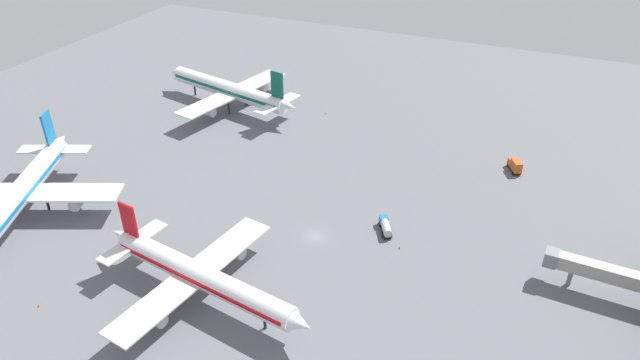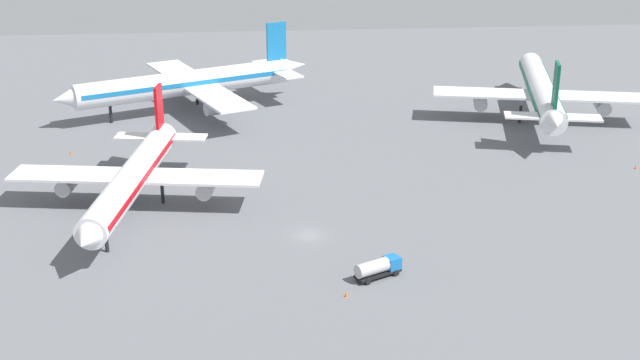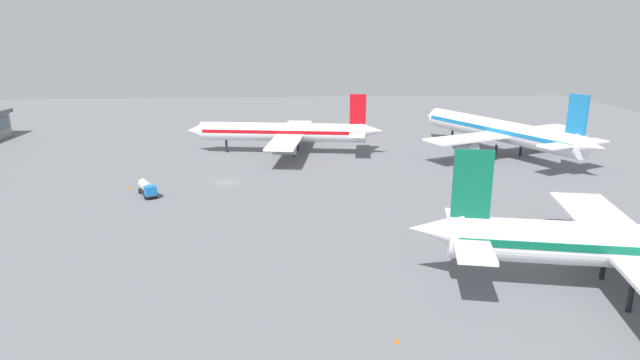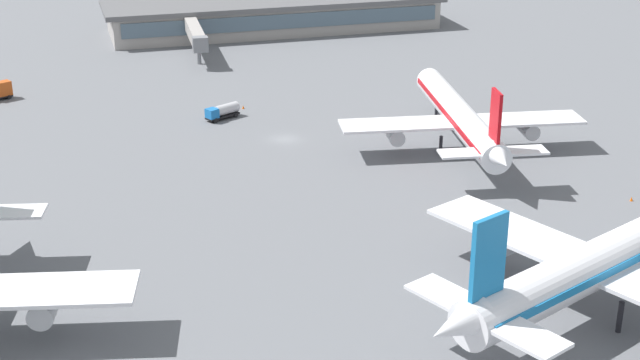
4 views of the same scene
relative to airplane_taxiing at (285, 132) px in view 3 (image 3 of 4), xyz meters
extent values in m
plane|color=slate|center=(25.44, -11.71, -5.32)|extent=(288.00, 288.00, 0.00)
cone|color=white|center=(70.75, 17.16, 1.31)|extent=(5.16, 6.83, 3.92)
cube|color=white|center=(75.40, 38.19, 0.08)|extent=(42.91, 16.11, 0.44)
cylinder|color=#A5A8AD|center=(63.82, 40.75, -1.64)|extent=(3.89, 6.24, 2.70)
cube|color=white|center=(71.55, 20.77, 1.06)|extent=(17.41, 7.56, 0.35)
cube|color=#0C593F|center=(71.55, 20.77, 6.95)|extent=(1.44, 4.29, 7.85)
cylinder|color=black|center=(71.28, 37.73, -3.60)|extent=(0.59, 0.59, 3.43)
cylinder|color=black|center=(78.95, 36.04, -3.60)|extent=(0.59, 0.59, 3.43)
cylinder|color=white|center=(-0.08, -0.53, 0.00)|extent=(10.58, 40.49, 4.43)
cone|color=white|center=(-3.39, -21.75, 0.00)|extent=(4.84, 5.03, 4.21)
cone|color=white|center=(3.22, 20.69, 0.67)|extent=(4.36, 6.02, 3.55)
cube|color=red|center=(-0.08, -0.53, 0.33)|extent=(10.42, 38.92, 0.80)
cube|color=white|center=(0.23, 1.46, -0.44)|extent=(38.81, 12.26, 0.40)
cylinder|color=#A5A8AD|center=(10.82, -0.19, -1.99)|extent=(3.21, 5.55, 2.44)
cylinder|color=#A5A8AD|center=(-10.36, 3.11, -1.99)|extent=(3.21, 5.55, 2.44)
cube|color=white|center=(2.71, 17.39, 0.44)|extent=(15.68, 5.92, 0.32)
cube|color=red|center=(2.71, 17.39, 5.76)|extent=(1.07, 3.90, 7.09)
cylinder|color=black|center=(-2.25, -14.46, -3.77)|extent=(0.53, 0.53, 3.10)
cylinder|color=black|center=(3.92, 2.11, -3.77)|extent=(0.53, 0.53, 3.10)
cylinder|color=black|center=(-3.09, 3.20, -3.77)|extent=(0.53, 0.53, 3.10)
cylinder|color=white|center=(5.08, 51.10, 0.73)|extent=(44.02, 22.93, 5.04)
cone|color=white|center=(-17.30, 41.34, 0.73)|extent=(6.53, 6.40, 4.79)
cone|color=white|center=(27.47, 60.86, 1.49)|extent=(7.39, 6.21, 4.03)
cube|color=#1972B2|center=(5.08, 51.10, 1.11)|extent=(42.38, 22.29, 0.91)
cube|color=white|center=(7.18, 52.02, 0.23)|extent=(24.12, 42.83, 0.45)
cylinder|color=#A5A8AD|center=(12.05, 40.84, -1.54)|extent=(6.57, 4.92, 2.77)
cylinder|color=#A5A8AD|center=(2.31, 63.19, -1.54)|extent=(6.57, 4.92, 2.77)
cube|color=white|center=(23.98, 59.34, 1.23)|extent=(10.72, 17.60, 0.36)
cube|color=#1972B2|center=(23.98, 59.34, 7.28)|extent=(4.25, 2.26, 8.06)
cylinder|color=black|center=(-9.62, 44.69, -3.55)|extent=(0.60, 0.60, 3.53)
cylinder|color=black|center=(10.05, 48.87, -3.55)|extent=(0.60, 0.60, 3.53)
cylinder|color=black|center=(6.83, 56.26, -3.55)|extent=(0.60, 0.60, 3.53)
cube|color=black|center=(33.28, -25.07, -4.77)|extent=(6.47, 4.59, 0.30)
cube|color=#1966B2|center=(35.27, -24.04, -3.82)|extent=(2.47, 2.52, 1.60)
cube|color=#3F596B|center=(35.99, -23.66, -3.50)|extent=(0.81, 1.45, 0.90)
cylinder|color=#B7B7BC|center=(32.48, -25.49, -3.72)|extent=(4.82, 3.67, 1.80)
cylinder|color=black|center=(34.79, -23.21, -4.92)|extent=(0.85, 0.64, 0.80)
cylinder|color=black|center=(35.67, -24.90, -4.92)|extent=(0.85, 0.64, 0.80)
cylinder|color=black|center=(30.88, -25.25, -4.92)|extent=(0.85, 0.64, 0.80)
cylinder|color=black|center=(31.76, -26.93, -4.92)|extent=(0.85, 0.64, 0.80)
cone|color=#EA590C|center=(83.09, 10.33, -5.02)|extent=(0.44, 0.44, 0.60)
cone|color=#EA590C|center=(28.67, -29.74, -5.02)|extent=(0.44, 0.44, 0.60)
cone|color=#EA590C|center=(-14.31, 26.41, -5.02)|extent=(0.44, 0.44, 0.60)
camera|label=1|loc=(-63.32, -51.74, 69.79)|focal=31.76mm
camera|label=2|loc=(17.22, -122.97, 46.56)|focal=48.72mm
camera|label=3|loc=(126.82, 0.03, 23.17)|focal=29.64mm
camera|label=4|loc=(60.28, 129.20, 46.03)|focal=52.83mm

